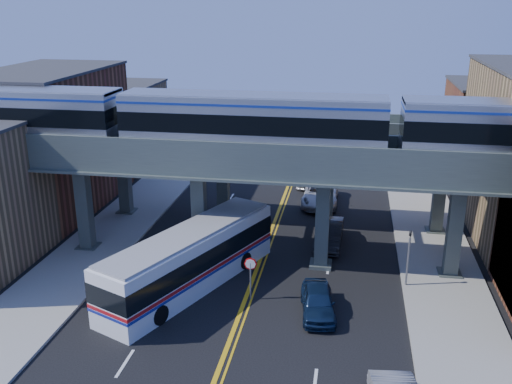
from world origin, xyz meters
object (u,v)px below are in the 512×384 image
Objects in this scene: car_lane_a at (318,301)px; transit_train at (253,121)px; car_lane_d at (309,174)px; transit_bus at (191,259)px; car_lane_c at (320,194)px; traffic_signal at (409,252)px; stop_sign at (251,272)px; car_lane_b at (329,234)px.

transit_train is at bearing 120.38° from car_lane_a.
car_lane_a is 0.77× the size of car_lane_d.
transit_bus reaches higher than car_lane_c.
transit_train is 8.61× the size of car_lane_d.
car_lane_c is at bearing 113.34° from traffic_signal.
transit_train reaches higher than car_lane_a.
stop_sign is 0.51× the size of car_lane_b.
car_lane_c is (-5.99, 13.88, -1.44)m from traffic_signal.
transit_train is 12.13m from traffic_signal.
transit_bus is (-3.04, -4.01, -7.62)m from transit_train.
car_lane_d is (-7.37, 19.47, -1.46)m from traffic_signal.
car_lane_a is 0.72× the size of car_lane_c.
traffic_signal reaches higher than car_lane_d.
stop_sign is 17.15m from car_lane_c.
stop_sign is at bearing 159.03° from car_lane_a.
car_lane_d is at bearing 104.00° from car_lane_c.
transit_train reaches higher than car_lane_d.
transit_bus is 7.99m from car_lane_a.
transit_bus is at bearing -127.21° from transit_train.
traffic_signal is (8.90, 3.00, 0.54)m from stop_sign.
car_lane_c is at bearing 80.21° from stop_sign.
traffic_signal reaches higher than transit_bus.
car_lane_d is at bearing 110.73° from traffic_signal.
traffic_signal reaches higher than stop_sign.
car_lane_a is at bearing -89.10° from car_lane_b.
stop_sign is 4.13m from car_lane_a.
traffic_signal reaches higher than car_lane_b.
transit_bus is 2.16× the size of car_lane_c.
car_lane_b is at bearing 131.59° from traffic_signal.
transit_train is 9.13m from stop_sign.
car_lane_a is 23.51m from car_lane_d.
car_lane_c is (-0.99, 17.79, 0.10)m from car_lane_a.
traffic_signal is at bearing -72.66° from car_lane_d.
car_lane_c is 1.07× the size of car_lane_d.
traffic_signal is at bearing 18.63° from stop_sign.
transit_bus is at bearing -107.30° from car_lane_d.
traffic_signal is 0.71× the size of car_lane_d.
stop_sign is 0.46× the size of car_lane_d.
car_lane_c is at bearing 0.94° from transit_bus.
car_lane_b is at bearing -83.23° from car_lane_d.
car_lane_c is at bearing -79.50° from car_lane_d.
transit_train is 18.89× the size of stop_sign.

